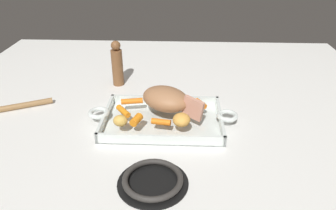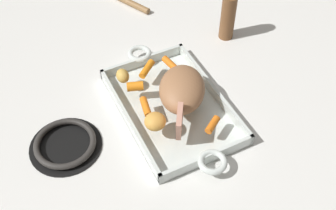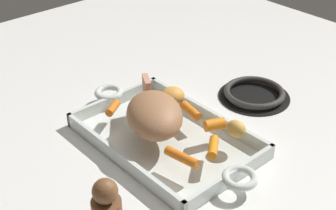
{
  "view_description": "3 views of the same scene",
  "coord_description": "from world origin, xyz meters",
  "px_view_note": "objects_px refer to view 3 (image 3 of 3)",
  "views": [
    {
      "loc": [
        -0.05,
        0.84,
        0.53
      ],
      "look_at": [
        -0.02,
        -0.03,
        0.05
      ],
      "focal_mm": 34.0,
      "sensor_mm": 36.0,
      "label": 1
    },
    {
      "loc": [
        -0.61,
        0.31,
        0.8
      ],
      "look_at": [
        -0.03,
        0.02,
        0.06
      ],
      "focal_mm": 44.53,
      "sensor_mm": 36.0,
      "label": 2
    },
    {
      "loc": [
        0.6,
        -0.53,
        0.59
      ],
      "look_at": [
        -0.03,
        0.03,
        0.06
      ],
      "focal_mm": 51.03,
      "sensor_mm": 36.0,
      "label": 3
    }
  ],
  "objects_px": {
    "baby_carrot_long": "(182,157)",
    "baby_carrot_short": "(190,110)",
    "roasting_dish": "(166,137)",
    "baby_carrot_southeast": "(213,147)",
    "roast_slice_thick": "(147,92)",
    "baby_carrot_southwest": "(215,125)",
    "pork_roast": "(154,115)",
    "baby_carrot_center_right": "(113,108)",
    "potato_whole": "(236,129)",
    "stove_burner_rear": "(254,94)",
    "potato_golden_small": "(173,96)"
  },
  "relations": [
    {
      "from": "baby_carrot_long",
      "to": "roast_slice_thick",
      "type": "bearing_deg",
      "value": 157.87
    },
    {
      "from": "baby_carrot_southwest",
      "to": "potato_golden_small",
      "type": "relative_size",
      "value": 0.81
    },
    {
      "from": "pork_roast",
      "to": "stove_burner_rear",
      "type": "xyz_separation_m",
      "value": [
        0.02,
        0.3,
        -0.06
      ]
    },
    {
      "from": "stove_burner_rear",
      "to": "pork_roast",
      "type": "bearing_deg",
      "value": -92.99
    },
    {
      "from": "stove_burner_rear",
      "to": "baby_carrot_southwest",
      "type": "bearing_deg",
      "value": -72.76
    },
    {
      "from": "baby_carrot_southwest",
      "to": "roasting_dish",
      "type": "bearing_deg",
      "value": -137.0
    },
    {
      "from": "pork_roast",
      "to": "baby_carrot_short",
      "type": "relative_size",
      "value": 2.76
    },
    {
      "from": "roasting_dish",
      "to": "baby_carrot_short",
      "type": "height_order",
      "value": "baby_carrot_short"
    },
    {
      "from": "potato_golden_small",
      "to": "baby_carrot_center_right",
      "type": "bearing_deg",
      "value": -116.95
    },
    {
      "from": "potato_golden_small",
      "to": "baby_carrot_southwest",
      "type": "bearing_deg",
      "value": -2.52
    },
    {
      "from": "roasting_dish",
      "to": "baby_carrot_southwest",
      "type": "distance_m",
      "value": 0.11
    },
    {
      "from": "baby_carrot_southeast",
      "to": "potato_whole",
      "type": "height_order",
      "value": "potato_whole"
    },
    {
      "from": "pork_roast",
      "to": "baby_carrot_center_right",
      "type": "xyz_separation_m",
      "value": [
        -0.11,
        -0.02,
        -0.03
      ]
    },
    {
      "from": "baby_carrot_short",
      "to": "baby_carrot_center_right",
      "type": "distance_m",
      "value": 0.16
    },
    {
      "from": "potato_golden_small",
      "to": "stove_burner_rear",
      "type": "xyz_separation_m",
      "value": [
        0.07,
        0.2,
        -0.05
      ]
    },
    {
      "from": "baby_carrot_southeast",
      "to": "baby_carrot_center_right",
      "type": "xyz_separation_m",
      "value": [
        -0.24,
        -0.06,
        -0.0
      ]
    },
    {
      "from": "baby_carrot_southwest",
      "to": "baby_carrot_short",
      "type": "relative_size",
      "value": 0.74
    },
    {
      "from": "potato_golden_small",
      "to": "baby_carrot_short",
      "type": "bearing_deg",
      "value": -2.04
    },
    {
      "from": "pork_roast",
      "to": "baby_carrot_short",
      "type": "xyz_separation_m",
      "value": [
        0.01,
        0.09,
        -0.03
      ]
    },
    {
      "from": "baby_carrot_southeast",
      "to": "potato_whole",
      "type": "relative_size",
      "value": 1.42
    },
    {
      "from": "roasting_dish",
      "to": "potato_whole",
      "type": "height_order",
      "value": "potato_whole"
    },
    {
      "from": "baby_carrot_short",
      "to": "baby_carrot_center_right",
      "type": "bearing_deg",
      "value": -135.0
    },
    {
      "from": "roast_slice_thick",
      "to": "baby_carrot_southwest",
      "type": "distance_m",
      "value": 0.17
    },
    {
      "from": "baby_carrot_long",
      "to": "potato_whole",
      "type": "bearing_deg",
      "value": 84.25
    },
    {
      "from": "pork_roast",
      "to": "baby_carrot_long",
      "type": "bearing_deg",
      "value": -14.63
    },
    {
      "from": "potato_golden_small",
      "to": "roast_slice_thick",
      "type": "bearing_deg",
      "value": -126.42
    },
    {
      "from": "pork_roast",
      "to": "baby_carrot_short",
      "type": "height_order",
      "value": "pork_roast"
    },
    {
      "from": "roasting_dish",
      "to": "roast_slice_thick",
      "type": "distance_m",
      "value": 0.11
    },
    {
      "from": "baby_carrot_southeast",
      "to": "stove_burner_rear",
      "type": "height_order",
      "value": "baby_carrot_southeast"
    },
    {
      "from": "baby_carrot_southwest",
      "to": "baby_carrot_southeast",
      "type": "height_order",
      "value": "baby_carrot_southwest"
    },
    {
      "from": "roast_slice_thick",
      "to": "potato_whole",
      "type": "height_order",
      "value": "roast_slice_thick"
    },
    {
      "from": "roasting_dish",
      "to": "baby_carrot_long",
      "type": "relative_size",
      "value": 6.7
    },
    {
      "from": "baby_carrot_center_right",
      "to": "pork_roast",
      "type": "bearing_deg",
      "value": 11.71
    },
    {
      "from": "baby_carrot_southwest",
      "to": "baby_carrot_center_right",
      "type": "relative_size",
      "value": 0.89
    },
    {
      "from": "potato_whole",
      "to": "stove_burner_rear",
      "type": "distance_m",
      "value": 0.22
    },
    {
      "from": "baby_carrot_southwest",
      "to": "baby_carrot_long",
      "type": "height_order",
      "value": "baby_carrot_southwest"
    },
    {
      "from": "roasting_dish",
      "to": "pork_roast",
      "type": "height_order",
      "value": "pork_roast"
    },
    {
      "from": "roast_slice_thick",
      "to": "baby_carrot_center_right",
      "type": "distance_m",
      "value": 0.08
    },
    {
      "from": "roasting_dish",
      "to": "baby_carrot_southeast",
      "type": "bearing_deg",
      "value": 6.58
    },
    {
      "from": "baby_carrot_long",
      "to": "baby_carrot_short",
      "type": "bearing_deg",
      "value": 130.41
    },
    {
      "from": "baby_carrot_center_right",
      "to": "potato_golden_small",
      "type": "distance_m",
      "value": 0.13
    },
    {
      "from": "baby_carrot_long",
      "to": "potato_whole",
      "type": "relative_size",
      "value": 1.68
    },
    {
      "from": "pork_roast",
      "to": "baby_carrot_southeast",
      "type": "distance_m",
      "value": 0.13
    },
    {
      "from": "pork_roast",
      "to": "baby_carrot_long",
      "type": "xyz_separation_m",
      "value": [
        0.11,
        -0.03,
        -0.03
      ]
    },
    {
      "from": "baby_carrot_short",
      "to": "potato_golden_small",
      "type": "xyz_separation_m",
      "value": [
        -0.06,
        0.0,
        0.01
      ]
    },
    {
      "from": "baby_carrot_southwest",
      "to": "baby_carrot_short",
      "type": "bearing_deg",
      "value": 177.12
    },
    {
      "from": "roast_slice_thick",
      "to": "baby_carrot_southwest",
      "type": "height_order",
      "value": "roast_slice_thick"
    },
    {
      "from": "baby_carrot_center_right",
      "to": "potato_golden_small",
      "type": "bearing_deg",
      "value": 63.05
    },
    {
      "from": "baby_carrot_short",
      "to": "roasting_dish",
      "type": "bearing_deg",
      "value": -88.08
    },
    {
      "from": "roasting_dish",
      "to": "baby_carrot_short",
      "type": "xyz_separation_m",
      "value": [
        -0.0,
        0.07,
        0.04
      ]
    }
  ]
}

